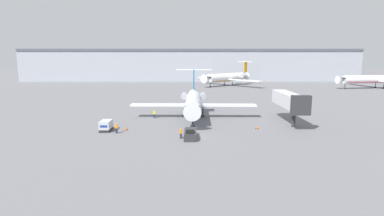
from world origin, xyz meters
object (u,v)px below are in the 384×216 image
(worker_near_tug, at_px, (181,133))
(worker_on_apron, at_px, (116,128))
(worker_by_wing, at_px, (154,114))
(jet_bridge, at_px, (289,100))
(traffic_cone_left, at_px, (126,128))
(airplane_parked_far_right, at_px, (227,77))
(airplane_parked_far_left, at_px, (378,79))
(airplane_main, at_px, (193,102))
(pushback_tug, at_px, (190,134))
(luggage_cart, at_px, (106,126))
(traffic_cone_right, at_px, (257,127))

(worker_near_tug, bearing_deg, worker_on_apron, 162.72)
(worker_by_wing, distance_m, jet_bridge, 27.17)
(worker_by_wing, height_order, worker_on_apron, worker_on_apron)
(traffic_cone_left, distance_m, airplane_parked_far_right, 88.94)
(worker_near_tug, relative_size, traffic_cone_left, 2.58)
(airplane_parked_far_left, bearing_deg, airplane_parked_far_right, 168.29)
(worker_on_apron, xyz_separation_m, airplane_parked_far_left, (89.82, 74.01, 2.84))
(worker_on_apron, relative_size, jet_bridge, 0.13)
(airplane_main, distance_m, worker_on_apron, 18.63)
(worker_by_wing, distance_m, worker_on_apron, 13.81)
(airplane_main, height_order, worker_on_apron, airplane_main)
(pushback_tug, xyz_separation_m, worker_near_tug, (-1.43, -0.20, 0.22))
(worker_near_tug, relative_size, jet_bridge, 0.12)
(traffic_cone_left, distance_m, jet_bridge, 30.75)
(luggage_cart, bearing_deg, pushback_tug, -18.54)
(traffic_cone_right, distance_m, airplane_parked_far_left, 96.65)
(worker_near_tug, xyz_separation_m, worker_by_wing, (-6.05, 16.32, -0.04))
(luggage_cart, height_order, worker_by_wing, luggage_cart)
(worker_on_apron, bearing_deg, airplane_parked_far_right, 71.35)
(pushback_tug, height_order, airplane_parked_far_left, airplane_parked_far_left)
(luggage_cart, distance_m, worker_on_apron, 2.76)
(airplane_main, relative_size, airplane_parked_far_left, 0.73)
(worker_by_wing, height_order, traffic_cone_right, worker_by_wing)
(airplane_main, height_order, airplane_parked_far_right, airplane_parked_far_right)
(luggage_cart, relative_size, worker_near_tug, 1.73)
(traffic_cone_right, bearing_deg, worker_near_tug, -154.06)
(worker_on_apron, xyz_separation_m, traffic_cone_left, (1.09, 2.27, -0.60))
(traffic_cone_left, height_order, airplane_parked_far_right, airplane_parked_far_right)
(worker_near_tug, relative_size, worker_by_wing, 1.04)
(pushback_tug, height_order, traffic_cone_right, pushback_tug)
(pushback_tug, distance_m, worker_on_apron, 12.70)
(luggage_cart, bearing_deg, airplane_main, 37.04)
(airplane_parked_far_left, bearing_deg, traffic_cone_left, -141.04)
(worker_by_wing, relative_size, worker_on_apron, 0.94)
(traffic_cone_left, relative_size, jet_bridge, 0.05)
(luggage_cart, xyz_separation_m, jet_bridge, (33.34, 5.66, 3.55))
(airplane_main, xyz_separation_m, worker_near_tug, (-2.12, -16.51, -2.50))
(airplane_main, distance_m, traffic_cone_right, 15.37)
(luggage_cart, relative_size, traffic_cone_right, 4.77)
(airplane_main, bearing_deg, airplane_parked_far_left, 38.39)
(airplane_parked_far_left, xyz_separation_m, jet_bridge, (-58.67, -66.68, 0.70))
(pushback_tug, distance_m, airplane_parked_far_right, 91.39)
(worker_near_tug, height_order, airplane_parked_far_right, airplane_parked_far_right)
(traffic_cone_right, relative_size, jet_bridge, 0.04)
(pushback_tug, distance_m, traffic_cone_right, 13.49)
(pushback_tug, relative_size, worker_by_wing, 2.92)
(traffic_cone_right, distance_m, airplane_parked_far_right, 83.68)
(pushback_tug, relative_size, traffic_cone_right, 7.71)
(pushback_tug, bearing_deg, traffic_cone_left, 154.03)
(pushback_tug, height_order, worker_on_apron, pushback_tug)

